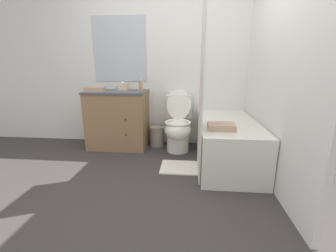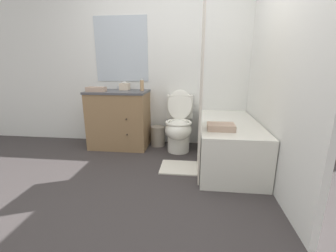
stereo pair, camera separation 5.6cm
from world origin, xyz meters
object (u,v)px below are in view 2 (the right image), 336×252
sink_faucet (122,87)px  hand_towel_folded (96,89)px  vanity_cabinet (119,118)px  wastebasket (158,136)px  soap_dispenser (142,85)px  toilet (179,126)px  bathtub (227,142)px  bath_towel_folded (221,127)px  bath_mat (180,167)px  tissue_box (125,86)px

sink_faucet → hand_towel_folded: size_ratio=0.54×
vanity_cabinet → wastebasket: vanity_cabinet is taller
soap_dispenser → vanity_cabinet: bearing=-174.3°
toilet → soap_dispenser: 0.79m
wastebasket → hand_towel_folded: size_ratio=1.15×
hand_towel_folded → bathtub: bearing=-9.5°
toilet → soap_dispenser: size_ratio=4.79×
vanity_cabinet → hand_towel_folded: (-0.26, -0.15, 0.44)m
bath_towel_folded → bath_mat: size_ratio=0.60×
vanity_cabinet → bathtub: 1.60m
wastebasket → bath_towel_folded: size_ratio=1.06×
tissue_box → bath_towel_folded: 1.66m
bath_towel_folded → bathtub: bearing=70.4°
sink_faucet → soap_dispenser: 0.39m
toilet → bath_towel_folded: toilet is taller
bathtub → hand_towel_folded: 1.91m
bathtub → toilet: bearing=149.5°
hand_towel_folded → sink_faucet: bearing=52.2°
soap_dispenser → bath_mat: 1.31m
sink_faucet → bath_towel_folded: bearing=-36.2°
sink_faucet → toilet: size_ratio=0.16×
sink_faucet → vanity_cabinet: bearing=-90.0°
tissue_box → bath_mat: size_ratio=0.29×
toilet → bath_mat: toilet is taller
bathtub → wastebasket: bathtub is taller
toilet → sink_faucet: bearing=163.5°
sink_faucet → toilet: sink_faucet is taller
vanity_cabinet → soap_dispenser: bearing=5.7°
tissue_box → wastebasket: bearing=-3.5°
vanity_cabinet → tissue_box: size_ratio=6.41×
bathtub → bath_mat: 0.67m
bath_towel_folded → soap_dispenser: bearing=140.3°
sink_faucet → bathtub: 1.76m
bath_towel_folded → bath_mat: bearing=160.6°
vanity_cabinet → tissue_box: 0.48m
wastebasket → hand_towel_folded: hand_towel_folded is taller
bathtub → bath_towel_folded: size_ratio=5.01×
bathtub → tissue_box: bearing=158.7°
vanity_cabinet → toilet: bearing=-4.8°
wastebasket → bath_mat: (0.39, -0.77, -0.14)m
toilet → tissue_box: (-0.83, 0.20, 0.53)m
sink_faucet → bathtub: sink_faucet is taller
vanity_cabinet → toilet: size_ratio=1.00×
bathtub → wastebasket: 1.11m
bathtub → bath_mat: bearing=-158.0°
toilet → tissue_box: size_ratio=6.42×
vanity_cabinet → soap_dispenser: soap_dispenser is taller
sink_faucet → hand_towel_folded: sink_faucet is taller
tissue_box → sink_faucet: bearing=134.5°
toilet → tissue_box: tissue_box is taller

